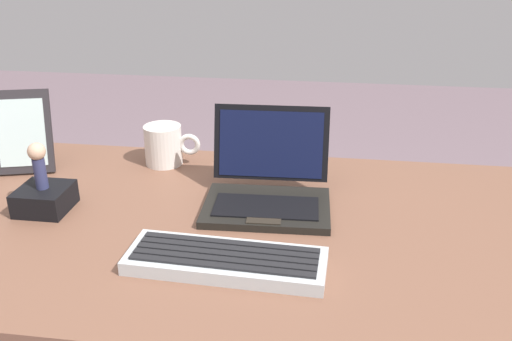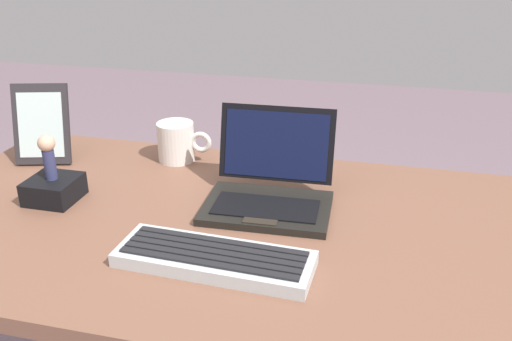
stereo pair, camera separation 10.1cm
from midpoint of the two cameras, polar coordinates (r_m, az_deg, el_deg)
The scene contains 7 objects.
desk at distance 1.12m, azimuth -5.03°, elevation -9.55°, with size 1.33×0.72×0.76m.
laptop_front at distance 1.12m, azimuth -1.33°, elevation -1.87°, with size 0.26×0.23×0.18m.
external_keyboard at distance 0.93m, azimuth -6.27°, elevation -9.34°, with size 0.34×0.13×0.03m.
photo_frame at distance 1.39m, azimuth -25.04°, elevation 3.56°, with size 0.14×0.10×0.19m.
figurine_stand at distance 1.20m, azimuth -23.38°, elevation -2.80°, with size 0.10×0.10×0.05m, color black.
figurine at distance 1.17m, azimuth -24.02°, elevation 0.75°, with size 0.03×0.03×0.10m.
coffee_mug at distance 1.34m, azimuth -11.62°, elevation 2.57°, with size 0.14×0.09×0.10m.
Camera 1 is at (0.18, -0.92, 1.28)m, focal length 38.57 mm.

